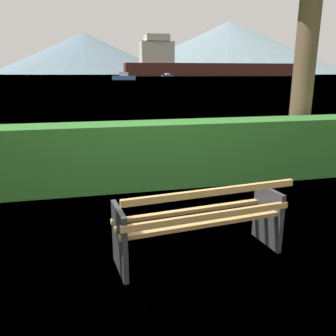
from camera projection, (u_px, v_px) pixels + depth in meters
The scene contains 8 objects.
ground_plane at pixel (198, 255), 3.80m from camera, with size 1400.00×1400.00×0.00m, color olive.
water_surface at pixel (87, 75), 291.36m from camera, with size 620.00×620.00×0.00m, color slate.
park_bench at pixel (201, 221), 3.63m from camera, with size 1.86×0.78×0.87m.
hedge_row at pixel (154, 154), 6.07m from camera, with size 10.71×0.75×1.11m, color #2D6B28.
cargo_ship_large at pixel (198, 65), 215.13m from camera, with size 108.15×18.56×23.68m.
sailboat_mid at pixel (167, 75), 195.12m from camera, with size 7.19×4.09×1.81m.
tender_far at pixel (124, 77), 97.90m from camera, with size 6.71×3.93×2.17m.
distant_hills at pixel (112, 52), 533.02m from camera, with size 882.78×398.38×82.40m.
Camera 1 is at (-1.09, -3.25, 1.93)m, focal length 37.05 mm.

